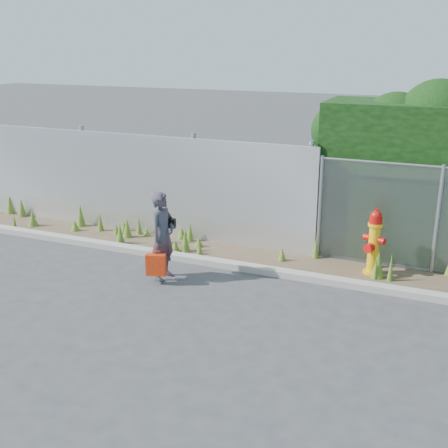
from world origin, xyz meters
The scene contains 8 objects.
ground centered at (0.00, 0.00, 0.00)m, with size 80.00×80.00×0.00m, color #38383B.
curb centered at (0.00, 1.80, 0.06)m, with size 16.00×0.22×0.12m, color gray.
weed_strip centered at (-0.78, 2.50, 0.15)m, with size 16.00×1.31×0.55m.
corrugated_fence centered at (-3.25, 3.01, 1.10)m, with size 8.50×0.21×2.30m.
fire_hydrant centered at (2.18, 2.52, 0.61)m, with size 0.42×0.38×1.26m.
woman centered at (-1.27, 0.90, 0.81)m, with size 0.59×0.39×1.62m, color #0F5763.
red_tote_bag centered at (-1.26, 0.60, 0.37)m, with size 0.35×0.13×0.46m.
black_shoulder_bag centered at (-1.24, 1.09, 0.99)m, with size 0.23×0.09×0.17m.
Camera 1 is at (3.35, -7.36, 4.09)m, focal length 45.00 mm.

